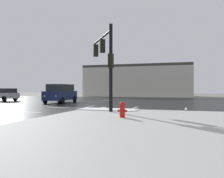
{
  "coord_description": "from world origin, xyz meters",
  "views": [
    {
      "loc": [
        10.27,
        -19.58,
        1.61
      ],
      "look_at": [
        0.82,
        9.84,
        1.52
      ],
      "focal_mm": 38.76,
      "sensor_mm": 36.0,
      "label": 1
    }
  ],
  "objects_px": {
    "traffic_signal_mast": "(105,56)",
    "fire_hydrant": "(122,110)",
    "suv_navy": "(61,93)",
    "sedan_silver": "(1,94)"
  },
  "relations": [
    {
      "from": "traffic_signal_mast",
      "to": "fire_hydrant",
      "type": "distance_m",
      "value": 5.54
    },
    {
      "from": "sedan_silver",
      "to": "suv_navy",
      "type": "relative_size",
      "value": 0.93
    },
    {
      "from": "traffic_signal_mast",
      "to": "suv_navy",
      "type": "distance_m",
      "value": 11.61
    },
    {
      "from": "sedan_silver",
      "to": "suv_navy",
      "type": "height_order",
      "value": "suv_navy"
    },
    {
      "from": "sedan_silver",
      "to": "suv_navy",
      "type": "xyz_separation_m",
      "value": [
        8.9,
        -0.96,
        0.24
      ]
    },
    {
      "from": "traffic_signal_mast",
      "to": "sedan_silver",
      "type": "distance_m",
      "value": 19.34
    },
    {
      "from": "traffic_signal_mast",
      "to": "sedan_silver",
      "type": "height_order",
      "value": "traffic_signal_mast"
    },
    {
      "from": "fire_hydrant",
      "to": "sedan_silver",
      "type": "relative_size",
      "value": 0.17
    },
    {
      "from": "traffic_signal_mast",
      "to": "fire_hydrant",
      "type": "height_order",
      "value": "traffic_signal_mast"
    },
    {
      "from": "fire_hydrant",
      "to": "traffic_signal_mast",
      "type": "bearing_deg",
      "value": 120.6
    }
  ]
}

